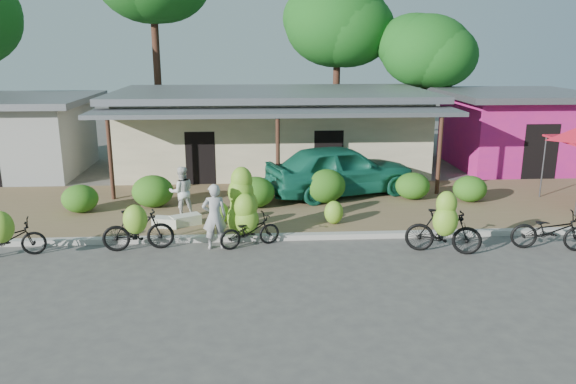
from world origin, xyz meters
name	(u,v)px	position (x,y,z in m)	size (l,w,h in m)	color
ground	(290,267)	(0.00, 0.00, 0.00)	(100.00, 100.00, 0.00)	#4A4744
sidewalk	(280,207)	(0.00, 5.00, 0.06)	(60.00, 6.00, 0.12)	brown
curb	(285,237)	(0.00, 2.00, 0.07)	(60.00, 0.25, 0.15)	#A8A399
shop_main	(273,129)	(0.00, 10.93, 1.72)	(13.00, 8.50, 3.35)	beige
shop_pink	(514,128)	(10.50, 10.99, 1.67)	(6.00, 6.00, 3.25)	#C81E6F
shop_grey	(6,134)	(-11.00, 10.99, 1.62)	(7.00, 6.00, 3.15)	gray
tree_center_right	(334,23)	(3.31, 16.61, 6.25)	(5.39, 5.29, 8.26)	#46291C
tree_near_right	(422,49)	(7.31, 14.61, 4.98)	(4.51, 4.33, 6.66)	#46291C
hedge_0	(80,199)	(-6.26, 4.60, 0.56)	(1.12, 1.01, 0.88)	#275713
hedge_1	(153,191)	(-4.09, 5.07, 0.64)	(1.32, 1.19, 1.03)	#275713
hedge_2	(255,192)	(-0.80, 4.82, 0.62)	(1.28, 1.15, 1.00)	#275713
hedge_3	(323,185)	(1.46, 5.24, 0.70)	(1.49, 1.34, 1.16)	#275713
hedge_4	(413,186)	(4.53, 5.46, 0.57)	(1.16, 1.05, 0.91)	#275713
hedge_5	(470,189)	(6.36, 5.04, 0.55)	(1.12, 1.00, 0.87)	#275713
bike_far_left	(6,237)	(-7.02, 1.01, 0.58)	(1.91, 1.43, 1.40)	black
bike_left	(138,228)	(-3.84, 1.31, 0.64)	(1.88, 1.28, 1.42)	black
bike_center	(245,213)	(-1.08, 1.79, 0.84)	(1.77, 1.42, 2.07)	black
bike_right	(444,227)	(3.96, 0.59, 0.73)	(2.00, 1.43, 1.80)	black
bike_far_right	(551,231)	(6.88, 0.78, 0.52)	(2.08, 1.13, 1.04)	black
loose_banana_a	(219,213)	(-1.84, 3.07, 0.46)	(0.55, 0.47, 0.69)	#79B42D
loose_banana_b	(243,215)	(-1.15, 2.87, 0.46)	(0.54, 0.46, 0.68)	#79B42D
loose_banana_c	(334,212)	(1.49, 2.94, 0.47)	(0.56, 0.47, 0.69)	#79B42D
sack_near	(186,220)	(-2.83, 3.09, 0.27)	(0.85, 0.40, 0.30)	beige
sack_far	(166,222)	(-3.37, 2.96, 0.26)	(0.75, 0.38, 0.28)	beige
vendor	(215,216)	(-1.87, 1.44, 0.88)	(0.64, 0.42, 1.75)	#979797
bystander	(182,192)	(-3.02, 3.97, 0.90)	(0.75, 0.59, 1.55)	silver
teal_van	(340,170)	(2.17, 6.20, 1.01)	(2.10, 5.21, 1.78)	#16654C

